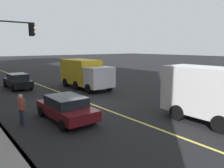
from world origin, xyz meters
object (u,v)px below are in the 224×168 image
at_px(traffic_light_mast, 0,47).
at_px(car_maroon, 66,107).
at_px(car_black, 18,81).
at_px(truck_yellow, 85,73).
at_px(pedestrian_with_backpack, 22,107).

bearing_deg(traffic_light_mast, car_maroon, -153.65).
xyz_separation_m(car_black, truck_yellow, (-4.19, -5.51, 0.80)).
xyz_separation_m(truck_yellow, traffic_light_mast, (-3.28, 8.35, 2.62)).
bearing_deg(car_black, pedestrian_with_backpack, 166.10).
relative_size(car_maroon, pedestrian_with_backpack, 2.61).
bearing_deg(traffic_light_mast, truck_yellow, -68.53).
bearing_deg(pedestrian_with_backpack, car_maroon, -108.58).
height_order(truck_yellow, traffic_light_mast, traffic_light_mast).
distance_m(pedestrian_with_backpack, traffic_light_mast, 5.01).
relative_size(truck_yellow, pedestrian_with_backpack, 3.91).
bearing_deg(traffic_light_mast, car_black, -20.77).
bearing_deg(car_black, truck_yellow, -127.27).
bearing_deg(car_maroon, car_black, -2.60).
relative_size(car_maroon, truck_yellow, 0.67).
height_order(pedestrian_with_backpack, traffic_light_mast, traffic_light_mast).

